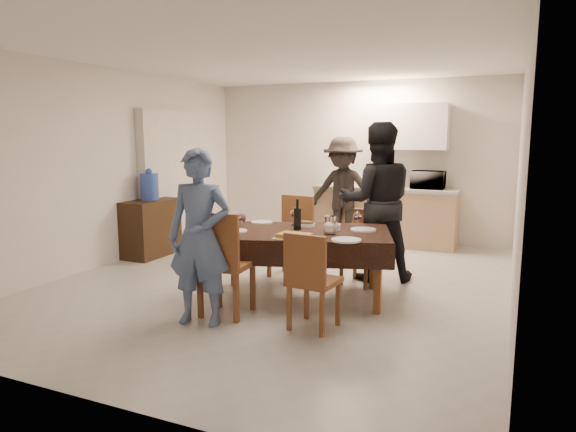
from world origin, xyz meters
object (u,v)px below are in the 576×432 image
Objects in this scene: water_jug at (149,187)px; person_near at (199,237)px; dining_table at (300,234)px; person_far at (377,202)px; microwave at (428,180)px; console at (151,228)px; water_pitcher at (330,225)px; savoury_tart at (294,236)px; person_kitchen at (342,192)px; wine_bottle at (297,214)px.

person_near reaches higher than water_jug.
dining_table is 1.30× the size of person_near.
microwave is at bearing -119.26° from person_far.
water_pitcher is (3.06, -1.00, 0.42)m from console.
savoury_tart is 0.21× the size of person_kitchen.
person_far is at bearing 59.04° from wine_bottle.
dining_table is at bearing -19.31° from water_jug.
wine_bottle is (2.66, -0.90, -0.11)m from water_jug.
water_jug is at bearing 0.00° from console.
wine_bottle is 0.19× the size of person_kitchen.
microwave reaches higher than dining_table.
person_far reaches higher than water_pitcher.
microwave is 0.31× the size of person_near.
water_pitcher is 0.10× the size of person_far.
wine_bottle reaches higher than savoury_tart.
microwave is at bearing 31.74° from console.
savoury_tart is at bearing -127.15° from water_pitcher.
person_far reaches higher than microwave.
wine_bottle is at bearing 117.64° from dining_table.
microwave is (3.53, 2.18, 0.64)m from console.
dining_table is 0.40m from savoury_tart.
wine_bottle reaches higher than water_pitcher.
wine_bottle reaches higher than dining_table.
wine_bottle is 0.90× the size of savoury_tart.
water_jug is 3.26m from person_far.
microwave is 4.41m from person_near.
wine_bottle is at bearing -18.69° from console.
console is 2.92m from person_kitchen.
person_near reaches higher than water_pitcher.
water_pitcher is at bearing -74.65° from person_kitchen.
wine_bottle is at bearing 109.23° from savoury_tart.
savoury_tart is (0.15, -0.43, -0.14)m from wine_bottle.
person_far is (0.45, 1.43, 0.19)m from savoury_tart.
water_pitcher is at bearing -14.04° from wine_bottle.
console is at bearing -20.01° from person_far.
person_near is 2.37m from person_far.
water_jug is at bearing 161.91° from water_pitcher.
person_far is at bearing -59.79° from person_kitchen.
water_pitcher is (3.06, -1.00, -0.18)m from water_jug.
person_kitchen is (-0.95, 1.63, -0.09)m from person_far.
console reaches higher than savoury_tart.
person_kitchen is at bearing 75.90° from person_near.
person_near is 0.95× the size of person_kitchen.
water_jug reaches higher than water_pitcher.
water_jug is 4.15m from microwave.
person_near reaches higher than console.
water_pitcher is 1.35m from person_near.
person_kitchen is (0.15, 3.73, 0.04)m from person_near.
water_jug is 0.20× the size of person_far.
console is at bearing 143.33° from dining_table.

